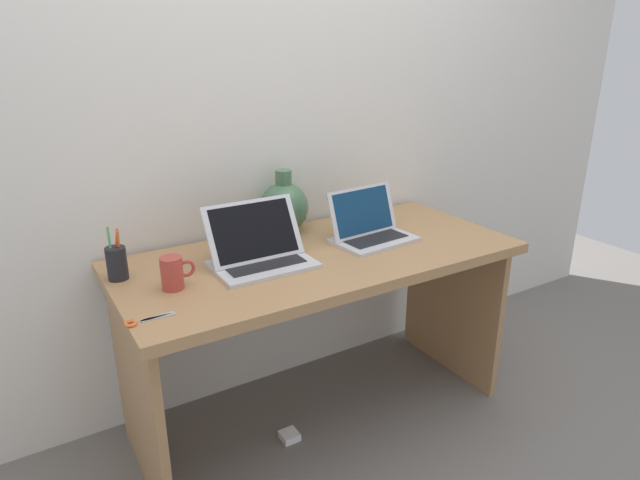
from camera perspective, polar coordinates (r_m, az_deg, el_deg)
ground_plane at (r=2.45m, az=0.00°, el=-17.62°), size 6.00×6.00×0.00m
back_wall at (r=2.30m, az=-5.15°, el=12.50°), size 4.40×0.04×2.40m
desk at (r=2.15m, az=0.00°, el=-5.19°), size 1.53×0.70×0.74m
laptop_left at (r=1.97m, az=-6.40°, el=-0.94°), size 0.35×0.25×0.22m
laptop_right at (r=2.21m, az=5.11°, el=1.40°), size 0.34×0.24×0.20m
green_vase at (r=2.29m, az=-3.76°, el=3.51°), size 0.20×0.20×0.26m
coffee_mug at (r=1.83m, az=-15.07°, el=-3.32°), size 0.11×0.07×0.11m
pen_cup at (r=1.96m, az=-20.43°, el=-2.23°), size 0.07×0.07×0.19m
scissors at (r=1.67m, az=-18.19°, el=-8.03°), size 0.15×0.04×0.01m
power_brick at (r=2.32m, az=-3.21°, el=-19.70°), size 0.07×0.07×0.03m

